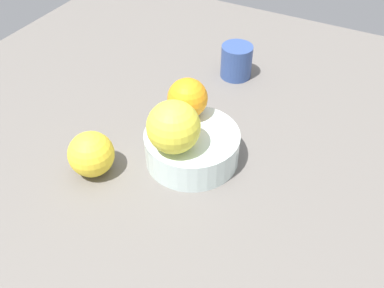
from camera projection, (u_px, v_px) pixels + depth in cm
name	position (u px, v px, depth cm)	size (l,w,h in cm)	color
ground_plane	(192.00, 163.00, 68.23)	(110.00, 110.00, 2.00)	#66605B
fruit_bowl	(192.00, 147.00, 66.00)	(14.47, 14.47, 4.93)	silver
orange_in_bowl_0	(174.00, 127.00, 59.56)	(7.62, 7.62, 7.62)	yellow
orange_in_bowl_1	(188.00, 98.00, 65.76)	(6.22, 6.22, 6.22)	orange
orange_loose_0	(91.00, 154.00, 63.24)	(6.85, 6.85, 6.85)	yellow
ceramic_cup	(236.00, 61.00, 82.89)	(5.98, 5.98, 6.41)	#334C8C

